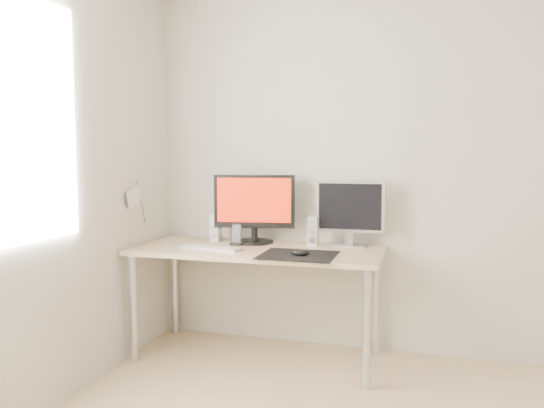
{
  "coord_description": "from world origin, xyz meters",
  "views": [
    {
      "loc": [
        0.1,
        -1.85,
        1.33
      ],
      "look_at": [
        -0.86,
        1.47,
        1.01
      ],
      "focal_mm": 35.0,
      "sensor_mm": 36.0,
      "label": 1
    }
  ],
  "objects_px": {
    "desk": "(257,260)",
    "phone_dock": "(237,239)",
    "main_monitor": "(254,206)",
    "mouse": "(300,252)",
    "second_monitor": "(350,210)",
    "keyboard": "(210,248)",
    "speaker_right": "(313,231)",
    "speaker_left": "(216,227)"
  },
  "relations": [
    {
      "from": "mouse",
      "to": "second_monitor",
      "type": "distance_m",
      "value": 0.54
    },
    {
      "from": "second_monitor",
      "to": "speaker_right",
      "type": "relative_size",
      "value": 2.27
    },
    {
      "from": "keyboard",
      "to": "phone_dock",
      "type": "relative_size",
      "value": 3.15
    },
    {
      "from": "desk",
      "to": "main_monitor",
      "type": "relative_size",
      "value": 2.91
    },
    {
      "from": "main_monitor",
      "to": "second_monitor",
      "type": "relative_size",
      "value": 1.22
    },
    {
      "from": "main_monitor",
      "to": "phone_dock",
      "type": "height_order",
      "value": "main_monitor"
    },
    {
      "from": "keyboard",
      "to": "phone_dock",
      "type": "bearing_deg",
      "value": 61.1
    },
    {
      "from": "second_monitor",
      "to": "keyboard",
      "type": "height_order",
      "value": "second_monitor"
    },
    {
      "from": "mouse",
      "to": "main_monitor",
      "type": "bearing_deg",
      "value": 136.89
    },
    {
      "from": "mouse",
      "to": "speaker_left",
      "type": "relative_size",
      "value": 0.58
    },
    {
      "from": "speaker_right",
      "to": "mouse",
      "type": "bearing_deg",
      "value": -90.32
    },
    {
      "from": "mouse",
      "to": "speaker_left",
      "type": "distance_m",
      "value": 0.79
    },
    {
      "from": "desk",
      "to": "speaker_right",
      "type": "relative_size",
      "value": 8.08
    },
    {
      "from": "keyboard",
      "to": "main_monitor",
      "type": "bearing_deg",
      "value": 57.12
    },
    {
      "from": "second_monitor",
      "to": "main_monitor",
      "type": "bearing_deg",
      "value": -175.38
    },
    {
      "from": "second_monitor",
      "to": "speaker_left",
      "type": "xyz_separation_m",
      "value": [
        -0.92,
        -0.06,
        -0.14
      ]
    },
    {
      "from": "mouse",
      "to": "speaker_left",
      "type": "xyz_separation_m",
      "value": [
        -0.69,
        0.37,
        0.08
      ]
    },
    {
      "from": "speaker_right",
      "to": "keyboard",
      "type": "relative_size",
      "value": 0.46
    },
    {
      "from": "speaker_left",
      "to": "second_monitor",
      "type": "bearing_deg",
      "value": 3.75
    },
    {
      "from": "main_monitor",
      "to": "keyboard",
      "type": "height_order",
      "value": "main_monitor"
    },
    {
      "from": "desk",
      "to": "phone_dock",
      "type": "relative_size",
      "value": 11.66
    },
    {
      "from": "second_monitor",
      "to": "speaker_left",
      "type": "bearing_deg",
      "value": -176.25
    },
    {
      "from": "speaker_left",
      "to": "keyboard",
      "type": "height_order",
      "value": "speaker_left"
    },
    {
      "from": "desk",
      "to": "second_monitor",
      "type": "bearing_deg",
      "value": 21.98
    },
    {
      "from": "keyboard",
      "to": "desk",
      "type": "bearing_deg",
      "value": 25.32
    },
    {
      "from": "desk",
      "to": "phone_dock",
      "type": "height_order",
      "value": "phone_dock"
    },
    {
      "from": "keyboard",
      "to": "phone_dock",
      "type": "distance_m",
      "value": 0.23
    },
    {
      "from": "desk",
      "to": "second_monitor",
      "type": "relative_size",
      "value": 3.55
    },
    {
      "from": "main_monitor",
      "to": "speaker_left",
      "type": "xyz_separation_m",
      "value": [
        -0.28,
        -0.01,
        -0.16
      ]
    },
    {
      "from": "mouse",
      "to": "phone_dock",
      "type": "xyz_separation_m",
      "value": [
        -0.5,
        0.27,
        0.02
      ]
    },
    {
      "from": "speaker_right",
      "to": "keyboard",
      "type": "height_order",
      "value": "speaker_right"
    },
    {
      "from": "main_monitor",
      "to": "speaker_right",
      "type": "distance_m",
      "value": 0.44
    },
    {
      "from": "speaker_right",
      "to": "speaker_left",
      "type": "bearing_deg",
      "value": 179.25
    },
    {
      "from": "mouse",
      "to": "speaker_left",
      "type": "bearing_deg",
      "value": 151.52
    },
    {
      "from": "mouse",
      "to": "keyboard",
      "type": "relative_size",
      "value": 0.26
    },
    {
      "from": "desk",
      "to": "speaker_right",
      "type": "bearing_deg",
      "value": 25.36
    },
    {
      "from": "desk",
      "to": "main_monitor",
      "type": "height_order",
      "value": "main_monitor"
    },
    {
      "from": "mouse",
      "to": "desk",
      "type": "height_order",
      "value": "mouse"
    },
    {
      "from": "speaker_left",
      "to": "keyboard",
      "type": "xyz_separation_m",
      "value": [
        0.08,
        -0.3,
        -0.09
      ]
    },
    {
      "from": "second_monitor",
      "to": "keyboard",
      "type": "xyz_separation_m",
      "value": [
        -0.84,
        -0.36,
        -0.23
      ]
    },
    {
      "from": "desk",
      "to": "phone_dock",
      "type": "distance_m",
      "value": 0.22
    },
    {
      "from": "desk",
      "to": "speaker_left",
      "type": "relative_size",
      "value": 8.08
    }
  ]
}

